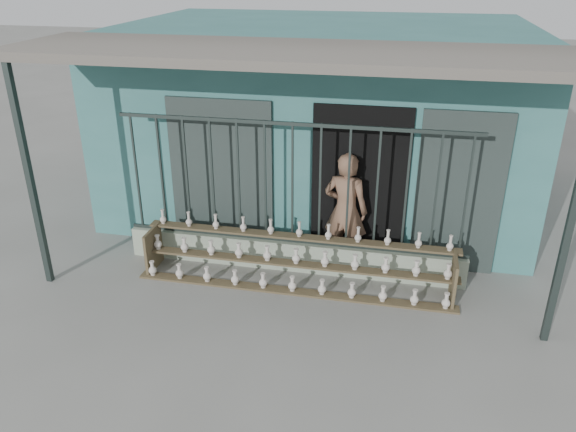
# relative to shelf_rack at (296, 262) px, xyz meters

# --- Properties ---
(ground) EXTENTS (60.00, 60.00, 0.00)m
(ground) POSITION_rel_shelf_rack_xyz_m (-0.13, -0.89, -0.36)
(ground) COLOR slate
(workshop_building) EXTENTS (7.40, 6.60, 3.21)m
(workshop_building) POSITION_rel_shelf_rack_xyz_m (-0.13, 3.34, 1.26)
(workshop_building) COLOR #326A68
(workshop_building) RESTS_ON ground
(parapet_wall) EXTENTS (5.00, 0.20, 0.45)m
(parapet_wall) POSITION_rel_shelf_rack_xyz_m (-0.13, 0.41, -0.13)
(parapet_wall) COLOR #94A38B
(parapet_wall) RESTS_ON ground
(security_fence) EXTENTS (5.00, 0.04, 1.80)m
(security_fence) POSITION_rel_shelf_rack_xyz_m (-0.13, 0.41, 0.99)
(security_fence) COLOR #283330
(security_fence) RESTS_ON parapet_wall
(shelf_rack) EXTENTS (4.50, 0.68, 0.85)m
(shelf_rack) POSITION_rel_shelf_rack_xyz_m (0.00, 0.00, 0.00)
(shelf_rack) COLOR brown
(shelf_rack) RESTS_ON ground
(elderly_woman) EXTENTS (0.70, 0.52, 1.77)m
(elderly_woman) POSITION_rel_shelf_rack_xyz_m (0.60, 0.70, 0.53)
(elderly_woman) COLOR brown
(elderly_woman) RESTS_ON ground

